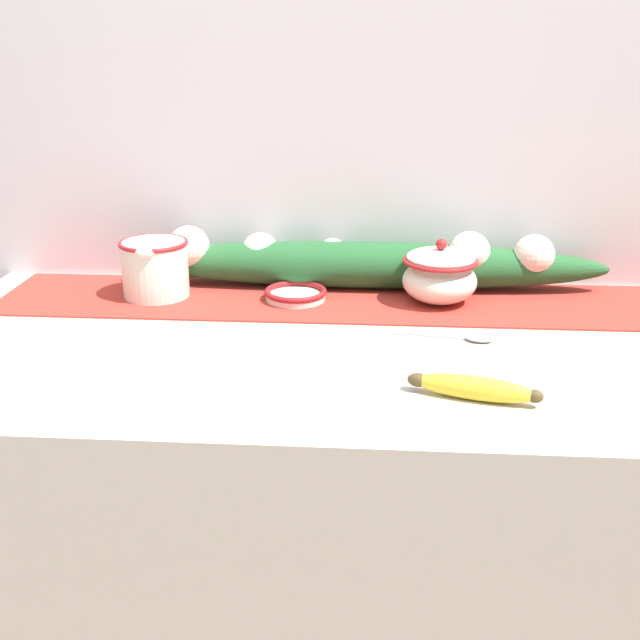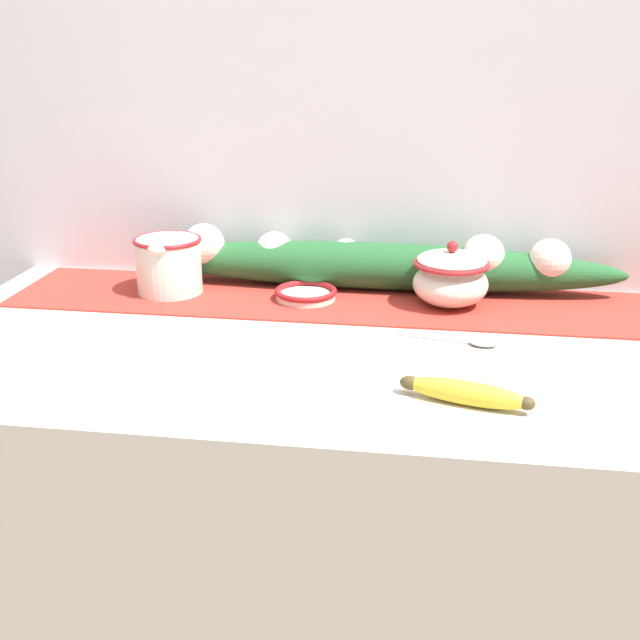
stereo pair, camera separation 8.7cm
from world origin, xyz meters
The scene contains 9 objects.
countertop centered at (0.00, 0.00, 0.45)m, with size 1.42×0.66×0.91m, color beige.
back_wall centered at (0.00, 0.35, 1.20)m, with size 2.22×0.04×2.40m, color silver.
table_runner centered at (0.00, 0.20, 0.91)m, with size 1.31×0.24×0.00m, color #B23328.
cream_pitcher centered at (-0.38, 0.20, 0.97)m, with size 0.12×0.14×0.11m.
sugar_bowl centered at (0.13, 0.20, 0.96)m, with size 0.13×0.13×0.12m.
small_dish centered at (-0.12, 0.20, 0.92)m, with size 0.11×0.11×0.02m.
banana centered at (0.15, -0.19, 0.92)m, with size 0.18×0.07×0.03m.
spoon centered at (0.18, 0.02, 0.91)m, with size 0.16×0.05×0.01m.
poinsettia_garland centered at (0.00, 0.28, 0.96)m, with size 0.89×0.10×0.11m.
Camera 2 is at (0.11, -1.15, 1.37)m, focal length 45.00 mm.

